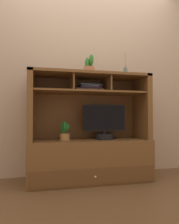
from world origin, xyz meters
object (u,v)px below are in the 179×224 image
at_px(potted_orchid, 65,132).
at_px(diffuser_bottle, 125,72).
at_px(media_console, 89,146).
at_px(potted_succulent, 89,67).
at_px(magazine_stack_left, 89,89).
at_px(tv_monitor, 104,125).

xyz_separation_m(potted_orchid, diffuser_bottle, (0.73, 0.01, 0.72)).
distance_m(media_console, potted_succulent, 0.93).
relative_size(media_console, magazine_stack_left, 4.13).
bearing_deg(magazine_stack_left, tv_monitor, -21.44).
bearing_deg(diffuser_bottle, tv_monitor, -178.99).
distance_m(media_console, magazine_stack_left, 0.68).
bearing_deg(potted_orchid, diffuser_bottle, 0.64).
bearing_deg(diffuser_bottle, potted_orchid, -179.36).
relative_size(potted_orchid, potted_succulent, 0.93).
bearing_deg(diffuser_bottle, potted_succulent, 179.30).
height_order(magazine_stack_left, potted_succulent, potted_succulent).
height_order(media_console, diffuser_bottle, diffuser_bottle).
height_order(media_console, potted_orchid, media_console).
bearing_deg(magazine_stack_left, diffuser_bottle, -8.11).
height_order(tv_monitor, potted_orchid, tv_monitor).
bearing_deg(tv_monitor, potted_succulent, 176.73).
xyz_separation_m(media_console, magazine_stack_left, (0.00, 0.06, 0.68)).
relative_size(potted_orchid, magazine_stack_left, 0.64).
relative_size(magazine_stack_left, potted_succulent, 1.46).
xyz_separation_m(media_console, diffuser_bottle, (0.45, -0.01, 0.89)).
bearing_deg(diffuser_bottle, magazine_stack_left, 171.89).
distance_m(tv_monitor, potted_orchid, 0.47).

